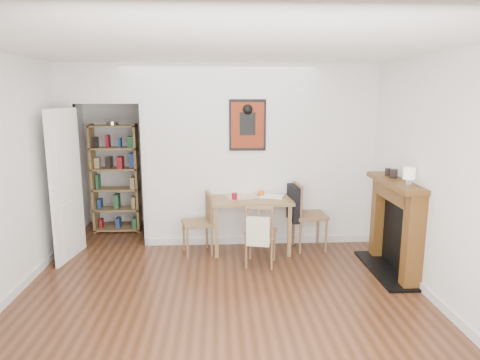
{
  "coord_description": "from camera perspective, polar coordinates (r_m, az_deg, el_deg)",
  "views": [
    {
      "loc": [
        -0.02,
        -4.69,
        2.15
      ],
      "look_at": [
        0.26,
        0.6,
        1.11
      ],
      "focal_mm": 32.0,
      "sensor_mm": 36.0,
      "label": 1
    }
  ],
  "objects": [
    {
      "name": "ground",
      "position": [
        5.16,
        -2.55,
        -13.54
      ],
      "size": [
        5.2,
        5.2,
        0.0
      ],
      "primitive_type": "plane",
      "color": "#58311C",
      "rests_on": "ground"
    },
    {
      "name": "room_shell",
      "position": [
        6.09,
        -1.83,
        3.06
      ],
      "size": [
        5.2,
        5.2,
        5.2
      ],
      "color": "silver",
      "rests_on": "ground"
    },
    {
      "name": "dining_table",
      "position": [
        5.99,
        1.55,
        -3.26
      ],
      "size": [
        1.11,
        0.7,
        0.75
      ],
      "color": "olive",
      "rests_on": "ground"
    },
    {
      "name": "chair_left",
      "position": [
        5.93,
        -5.73,
        -5.81
      ],
      "size": [
        0.52,
        0.52,
        0.86
      ],
      "color": "olive",
      "rests_on": "ground"
    },
    {
      "name": "chair_right",
      "position": [
        6.15,
        9.1,
        -4.63
      ],
      "size": [
        0.58,
        0.52,
        0.96
      ],
      "color": "olive",
      "rests_on": "ground"
    },
    {
      "name": "chair_front",
      "position": [
        5.52,
        2.76,
        -7.11
      ],
      "size": [
        0.5,
        0.54,
        0.84
      ],
      "color": "olive",
      "rests_on": "ground"
    },
    {
      "name": "bookshelf",
      "position": [
        7.09,
        -16.24,
        0.13
      ],
      "size": [
        0.73,
        0.29,
        1.73
      ],
      "color": "olive",
      "rests_on": "ground"
    },
    {
      "name": "fireplace",
      "position": [
        5.61,
        20.09,
        -5.45
      ],
      "size": [
        0.45,
        1.25,
        1.16
      ],
      "color": "brown",
      "rests_on": "ground"
    },
    {
      "name": "red_glass",
      "position": [
        5.86,
        -0.74,
        -2.19
      ],
      "size": [
        0.07,
        0.07,
        0.1
      ],
      "primitive_type": "cylinder",
      "color": "maroon",
      "rests_on": "dining_table"
    },
    {
      "name": "orange_fruit",
      "position": [
        6.07,
        2.85,
        -1.77
      ],
      "size": [
        0.09,
        0.09,
        0.09
      ],
      "primitive_type": "sphere",
      "color": "orange",
      "rests_on": "dining_table"
    },
    {
      "name": "placemat",
      "position": [
        6.04,
        0.35,
        -2.22
      ],
      "size": [
        0.51,
        0.43,
        0.0
      ],
      "primitive_type": "cube",
      "rotation": [
        0.0,
        0.0,
        0.29
      ],
      "color": "beige",
      "rests_on": "dining_table"
    },
    {
      "name": "notebook",
      "position": [
        6.05,
        4.27,
        -2.18
      ],
      "size": [
        0.38,
        0.33,
        0.02
      ],
      "primitive_type": "cube",
      "rotation": [
        0.0,
        0.0,
        -0.3
      ],
      "color": "white",
      "rests_on": "dining_table"
    },
    {
      "name": "mantel_lamp",
      "position": [
        5.15,
        21.63,
        0.69
      ],
      "size": [
        0.13,
        0.13,
        0.21
      ],
      "color": "silver",
      "rests_on": "fireplace"
    },
    {
      "name": "ceramic_jar_a",
      "position": [
        5.59,
        19.82,
        0.81
      ],
      "size": [
        0.09,
        0.09,
        0.11
      ],
      "primitive_type": "cylinder",
      "color": "black",
      "rests_on": "fireplace"
    },
    {
      "name": "ceramic_jar_b",
      "position": [
        5.75,
        19.12,
        1.04
      ],
      "size": [
        0.07,
        0.07,
        0.09
      ],
      "primitive_type": "cylinder",
      "color": "black",
      "rests_on": "fireplace"
    }
  ]
}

